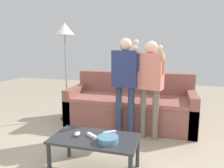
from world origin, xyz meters
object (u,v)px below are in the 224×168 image
(floor_lamp, at_px, (65,35))
(player_right, at_px, (150,79))
(coffee_table, at_px, (95,142))
(game_remote_wand_near, at_px, (110,133))
(game_remote_nunchuk, at_px, (77,134))
(player_center, at_px, (125,76))
(couch, at_px, (131,106))
(snack_bowl, at_px, (108,139))
(game_remote_wand_far, at_px, (92,136))

(floor_lamp, bearing_deg, player_right, -16.29)
(coffee_table, bearing_deg, game_remote_wand_near, 45.98)
(game_remote_nunchuk, distance_m, player_center, 1.19)
(player_right, bearing_deg, floor_lamp, 163.71)
(player_right, distance_m, game_remote_wand_near, 1.09)
(couch, bearing_deg, snack_bowl, -87.19)
(couch, xyz_separation_m, game_remote_wand_near, (0.04, -1.46, 0.10))
(player_right, bearing_deg, game_remote_wand_far, -116.15)
(couch, distance_m, player_right, 0.91)
(snack_bowl, height_order, player_right, player_right)
(coffee_table, height_order, snack_bowl, snack_bowl)
(player_center, bearing_deg, floor_lamp, 158.22)
(snack_bowl, relative_size, player_right, 0.15)
(coffee_table, relative_size, game_remote_wand_far, 6.31)
(player_right, height_order, player_center, player_center)
(floor_lamp, relative_size, player_center, 1.21)
(couch, distance_m, game_remote_nunchuk, 1.64)
(game_remote_wand_far, bearing_deg, player_right, 63.85)
(snack_bowl, xyz_separation_m, player_center, (-0.06, 1.08, 0.51))
(game_remote_nunchuk, xyz_separation_m, game_remote_wand_near, (0.32, 0.15, -0.01))
(player_right, xyz_separation_m, player_center, (-0.37, -0.03, 0.03))
(floor_lamp, relative_size, game_remote_wand_near, 12.90)
(snack_bowl, distance_m, game_remote_nunchuk, 0.37)
(coffee_table, bearing_deg, snack_bowl, -23.00)
(couch, bearing_deg, game_remote_wand_near, -88.48)
(player_center, height_order, game_remote_wand_near, player_center)
(floor_lamp, bearing_deg, couch, 4.19)
(couch, xyz_separation_m, player_center, (0.02, -0.58, 0.63))
(game_remote_nunchuk, distance_m, floor_lamp, 2.13)
(player_center, xyz_separation_m, game_remote_wand_near, (0.02, -0.88, -0.53))
(game_remote_wand_far, bearing_deg, snack_bowl, -19.87)
(snack_bowl, height_order, game_remote_nunchuk, snack_bowl)
(snack_bowl, xyz_separation_m, game_remote_wand_near, (-0.04, 0.20, -0.01))
(game_remote_wand_near, bearing_deg, coffee_table, -134.02)
(game_remote_wand_near, bearing_deg, player_right, 68.98)
(couch, xyz_separation_m, player_right, (0.39, -0.56, 0.60))
(snack_bowl, distance_m, player_right, 1.25)
(snack_bowl, distance_m, game_remote_wand_near, 0.21)
(coffee_table, bearing_deg, player_right, 65.38)
(player_center, bearing_deg, player_right, 4.07)
(game_remote_nunchuk, height_order, floor_lamp, floor_lamp)
(coffee_table, relative_size, player_center, 0.63)
(game_remote_nunchuk, bearing_deg, coffee_table, 5.17)
(floor_lamp, height_order, game_remote_wand_near, floor_lamp)
(snack_bowl, bearing_deg, game_remote_wand_far, 160.13)
(game_remote_nunchuk, bearing_deg, snack_bowl, -8.41)
(couch, bearing_deg, floor_lamp, -175.81)
(game_remote_nunchuk, bearing_deg, game_remote_wand_near, 24.73)
(game_remote_wand_near, relative_size, game_remote_wand_far, 0.94)
(coffee_table, bearing_deg, player_center, 83.81)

